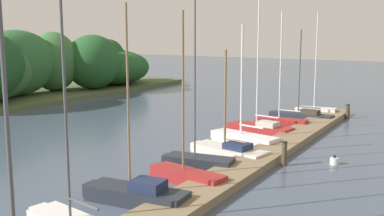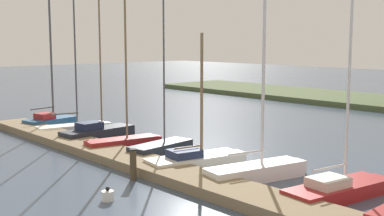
{
  "view_description": "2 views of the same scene",
  "coord_description": "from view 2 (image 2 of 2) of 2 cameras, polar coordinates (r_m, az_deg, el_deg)",
  "views": [
    {
      "loc": [
        -20.21,
        2.83,
        6.07
      ],
      "look_at": [
        -5.06,
        11.86,
        3.14
      ],
      "focal_mm": 43.42,
      "sensor_mm": 36.0,
      "label": 1
    },
    {
      "loc": [
        13.75,
        -0.17,
        4.91
      ],
      "look_at": [
        -1.0,
        12.96,
        2.23
      ],
      "focal_mm": 46.69,
      "sensor_mm": 36.0,
      "label": 2
    }
  ],
  "objects": [
    {
      "name": "sailboat_5",
      "position": [
        19.57,
        0.64,
        -5.81
      ],
      "size": [
        1.94,
        4.3,
        5.2
      ],
      "rotation": [
        0.0,
        0.0,
        1.39
      ],
      "color": "silver",
      "rests_on": "ground"
    },
    {
      "name": "channel_buoy_1",
      "position": [
        15.83,
        -9.6,
        -9.83
      ],
      "size": [
        0.39,
        0.39,
        0.45
      ],
      "color": "white",
      "rests_on": "ground"
    },
    {
      "name": "sailboat_4",
      "position": [
        21.64,
        -3.32,
        -4.44
      ],
      "size": [
        1.48,
        3.37,
        8.08
      ],
      "rotation": [
        0.0,
        0.0,
        1.71
      ],
      "color": "#232833",
      "rests_on": "ground"
    },
    {
      "name": "sailboat_2",
      "position": [
        25.41,
        -10.57,
        -2.67
      ],
      "size": [
        1.52,
        4.12,
        7.02
      ],
      "rotation": [
        0.0,
        0.0,
        1.66
      ],
      "color": "#232833",
      "rests_on": "ground"
    },
    {
      "name": "sailboat_3",
      "position": [
        22.85,
        -7.61,
        -3.81
      ],
      "size": [
        1.43,
        3.62,
        6.87
      ],
      "rotation": [
        0.0,
        0.0,
        1.42
      ],
      "color": "maroon",
      "rests_on": "ground"
    },
    {
      "name": "sailboat_0",
      "position": [
        29.71,
        -15.76,
        -1.14
      ],
      "size": [
        1.76,
        3.27,
        8.37
      ],
      "rotation": [
        0.0,
        0.0,
        1.76
      ],
      "color": "#285684",
      "rests_on": "ground"
    },
    {
      "name": "sailboat_1",
      "position": [
        27.93,
        -13.16,
        -1.93
      ],
      "size": [
        1.71,
        4.15,
        8.13
      ],
      "rotation": [
        0.0,
        0.0,
        1.4
      ],
      "color": "white",
      "rests_on": "ground"
    },
    {
      "name": "sailboat_6",
      "position": [
        18.04,
        7.7,
        -6.92
      ],
      "size": [
        1.77,
        4.16,
        6.45
      ],
      "rotation": [
        0.0,
        0.0,
        1.37
      ],
      "color": "white",
      "rests_on": "ground"
    },
    {
      "name": "sailboat_7",
      "position": [
        16.54,
        16.62,
        -8.61
      ],
      "size": [
        1.73,
        4.27,
        7.85
      ],
      "rotation": [
        0.0,
        0.0,
        1.44
      ],
      "color": "maroon",
      "rests_on": "ground"
    },
    {
      "name": "dock_pier",
      "position": [
        18.3,
        -2.66,
        -7.29
      ],
      "size": [
        29.31,
        1.8,
        0.35
      ],
      "color": "#847051",
      "rests_on": "ground"
    },
    {
      "name": "mooring_piling_1",
      "position": [
        17.85,
        -6.74,
        -6.41
      ],
      "size": [
        0.27,
        0.27,
        1.13
      ],
      "color": "#4C3D28",
      "rests_on": "ground"
    }
  ]
}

